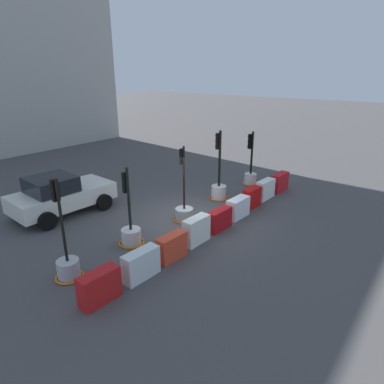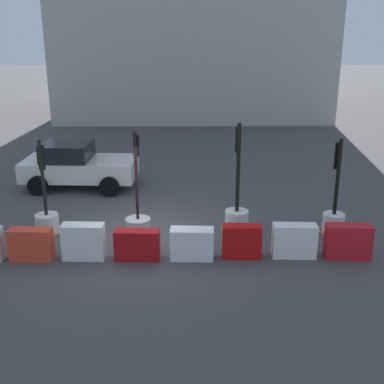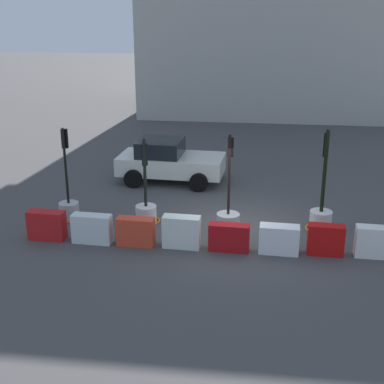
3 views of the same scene
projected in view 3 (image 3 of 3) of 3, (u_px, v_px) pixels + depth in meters
name	position (u px, v px, depth m)	size (l,w,h in m)	color
ground_plane	(232.00, 230.00, 16.04)	(120.00, 120.00, 0.00)	#474545
traffic_light_0	(69.00, 205.00, 16.73)	(0.79, 0.79, 2.94)	#ACADB1
traffic_light_1	(146.00, 209.00, 16.56)	(0.87, 0.87, 2.66)	silver
traffic_light_2	(228.00, 216.00, 16.07)	(0.88, 0.88, 2.91)	#B0B4B0
traffic_light_3	(321.00, 214.00, 15.92)	(0.89, 0.89, 3.08)	silver
construction_barrier_0	(47.00, 225.00, 15.31)	(1.08, 0.46, 0.85)	red
construction_barrier_1	(92.00, 229.00, 15.09)	(1.14, 0.44, 0.84)	silver
construction_barrier_2	(136.00, 232.00, 14.92)	(1.05, 0.44, 0.81)	red
construction_barrier_3	(181.00, 232.00, 14.79)	(1.06, 0.45, 0.92)	white
construction_barrier_4	(229.00, 237.00, 14.60)	(1.13, 0.42, 0.77)	#AF1015
construction_barrier_5	(279.00, 239.00, 14.46)	(1.09, 0.49, 0.80)	white
construction_barrier_6	(326.00, 240.00, 14.36)	(0.98, 0.42, 0.86)	red
construction_barrier_7	(376.00, 242.00, 14.22)	(1.10, 0.45, 0.86)	white
car_white_van	(169.00, 161.00, 20.31)	(4.06, 2.44, 1.61)	silver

